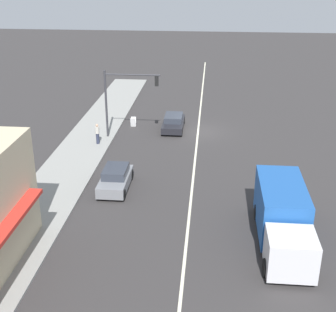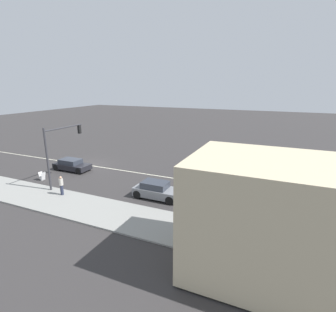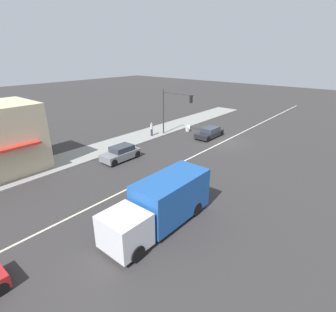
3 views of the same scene
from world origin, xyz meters
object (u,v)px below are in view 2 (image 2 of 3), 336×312
(suv_grey, at_px, (157,190))
(sedan_dark, at_px, (72,165))
(delivery_truck, at_px, (241,159))
(warning_aframe_sign, at_px, (42,176))
(traffic_signal_main, at_px, (59,145))
(pedestrian, at_px, (61,185))

(suv_grey, xyz_separation_m, sedan_dark, (-2.80, -11.98, -0.07))
(delivery_truck, bearing_deg, warning_aframe_sign, -58.35)
(warning_aframe_sign, xyz_separation_m, suv_grey, (-0.87, 12.35, 0.26))
(sedan_dark, bearing_deg, delivery_truck, 112.64)
(traffic_signal_main, bearing_deg, pedestrian, 43.88)
(warning_aframe_sign, bearing_deg, traffic_signal_main, 85.07)
(pedestrian, bearing_deg, suv_grey, 111.48)
(traffic_signal_main, bearing_deg, warning_aframe_sign, -94.93)
(delivery_truck, bearing_deg, traffic_signal_main, -52.76)
(traffic_signal_main, height_order, delivery_truck, traffic_signal_main)
(traffic_signal_main, relative_size, warning_aframe_sign, 6.69)
(pedestrian, height_order, sedan_dark, pedestrian)
(traffic_signal_main, xyz_separation_m, delivery_truck, (-11.12, 14.63, -2.43))
(suv_grey, relative_size, sedan_dark, 0.94)
(suv_grey, bearing_deg, warning_aframe_sign, -85.99)
(pedestrian, height_order, warning_aframe_sign, pedestrian)
(delivery_truck, bearing_deg, sedan_dark, -67.36)
(delivery_truck, distance_m, suv_grey, 11.33)
(delivery_truck, height_order, suv_grey, delivery_truck)
(traffic_signal_main, bearing_deg, sedan_dark, -146.20)
(pedestrian, distance_m, suv_grey, 8.14)
(warning_aframe_sign, xyz_separation_m, sedan_dark, (-3.67, 0.37, 0.19))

